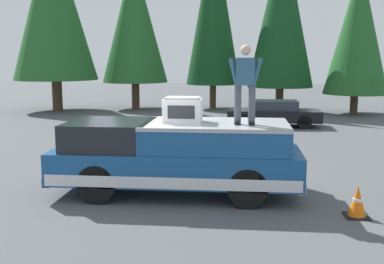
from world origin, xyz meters
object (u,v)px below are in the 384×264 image
person_on_truck_bed (245,82)px  traffic_cone (357,202)px  compressor_unit (183,110)px  pickup_truck (177,156)px  parked_car_black (274,113)px

person_on_truck_bed → traffic_cone: person_on_truck_bed is taller
compressor_unit → pickup_truck: bearing=93.1°
person_on_truck_bed → parked_car_black: bearing=-7.3°
compressor_unit → traffic_cone: bearing=-109.0°
pickup_truck → person_on_truck_bed: bearing=-98.0°
parked_car_black → traffic_cone: (-12.15, -0.77, -0.29)m
pickup_truck → parked_car_black: bearing=-15.0°
pickup_truck → person_on_truck_bed: size_ratio=3.28×
compressor_unit → person_on_truck_bed: size_ratio=0.50×
compressor_unit → traffic_cone: size_ratio=1.35×
parked_car_black → traffic_cone: 12.18m
person_on_truck_bed → compressor_unit: bearing=80.9°
compressor_unit → person_on_truck_bed: 1.51m
person_on_truck_bed → traffic_cone: 3.31m
pickup_truck → parked_car_black: pickup_truck is taller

